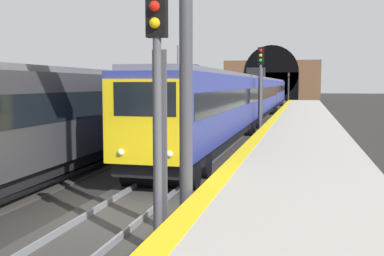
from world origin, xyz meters
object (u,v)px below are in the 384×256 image
railway_signal_near (158,107)px  railway_signal_mid (260,84)px  train_main_approaching (255,96)px  railway_signal_far (288,86)px  catenary_mast_near (178,77)px  train_adjacent_platform (186,99)px

railway_signal_near → railway_signal_mid: (20.52, 0.00, 0.45)m
train_main_approaching → railway_signal_near: bearing=2.9°
railway_signal_far → catenary_mast_near: catenary_mast_near is taller
train_main_approaching → railway_signal_far: (35.62, -1.77, 0.82)m
train_adjacent_platform → catenary_mast_near: 23.38m
railway_signal_mid → catenary_mast_near: (27.51, 12.93, 0.81)m
train_main_approaching → railway_signal_far: 35.67m
train_adjacent_platform → railway_signal_far: bearing=170.7°
train_main_approaching → railway_signal_far: bearing=177.2°
train_main_approaching → train_adjacent_platform: size_ratio=1.09×
train_main_approaching → catenary_mast_near: (13.43, 11.16, 1.92)m
railway_signal_near → railway_signal_mid: size_ratio=0.89×
railway_signal_mid → railway_signal_far: railway_signal_mid is taller
train_adjacent_platform → railway_signal_near: (-25.76, -6.11, 0.68)m
train_main_approaching → catenary_mast_near: bearing=-140.3°
catenary_mast_near → railway_signal_far: bearing=-30.2°
train_adjacent_platform → railway_signal_near: bearing=11.9°
railway_signal_near → train_adjacent_platform: bearing=-166.7°
train_main_approaching → railway_signal_far: railway_signal_far is taller
train_main_approaching → railway_signal_mid: bearing=7.2°
train_main_approaching → railway_signal_mid: railway_signal_mid is taller
railway_signal_near → railway_signal_far: (70.23, -0.00, 0.15)m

